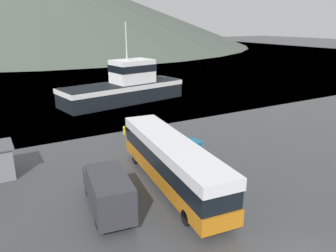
# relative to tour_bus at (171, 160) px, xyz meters

# --- Properties ---
(water_surface) EXTENTS (240.00, 240.00, 0.00)m
(water_surface) POSITION_rel_tour_bus_xyz_m (1.95, 132.44, -1.82)
(water_surface) COLOR #3D5160
(water_surface) RESTS_ON ground
(hill_backdrop) EXTENTS (194.20, 194.20, 36.27)m
(hill_backdrop) POSITION_rel_tour_bus_xyz_m (20.93, 157.14, 16.31)
(hill_backdrop) COLOR #424C42
(hill_backdrop) RESTS_ON ground
(tour_bus) EXTENTS (3.86, 13.05, 3.23)m
(tour_bus) POSITION_rel_tour_bus_xyz_m (0.00, 0.00, 0.00)
(tour_bus) COLOR #B26614
(tour_bus) RESTS_ON ground
(delivery_van) EXTENTS (2.93, 6.35, 2.43)m
(delivery_van) POSITION_rel_tour_bus_xyz_m (-4.73, -0.78, -0.54)
(delivery_van) COLOR #2D2D33
(delivery_van) RESTS_ON ground
(fishing_boat) EXTENTS (18.02, 8.36, 10.67)m
(fishing_boat) POSITION_rel_tour_bus_xyz_m (6.99, 24.73, 0.26)
(fishing_boat) COLOR black
(fishing_boat) RESTS_ON water_surface
(storage_bin) EXTENTS (1.23, 1.44, 1.43)m
(storage_bin) POSITION_rel_tour_bus_xyz_m (3.93, 3.36, -1.09)
(storage_bin) COLOR teal
(storage_bin) RESTS_ON ground
(small_boat) EXTENTS (7.56, 2.24, 0.92)m
(small_boat) POSITION_rel_tour_bus_xyz_m (13.99, 29.29, -1.36)
(small_boat) COLOR #1E5138
(small_boat) RESTS_ON water_surface
(mooring_bollard) EXTENTS (0.28, 0.28, 0.89)m
(mooring_bollard) POSITION_rel_tour_bus_xyz_m (1.31, 11.41, -1.34)
(mooring_bollard) COLOR #B29919
(mooring_bollard) RESTS_ON ground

